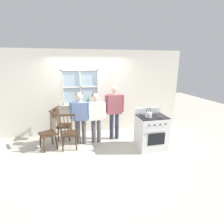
{
  "coord_description": "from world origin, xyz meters",
  "views": [
    {
      "loc": [
        -0.58,
        -4.31,
        2.28
      ],
      "look_at": [
        0.48,
        0.15,
        1.0
      ],
      "focal_mm": 28.0,
      "sensor_mm": 36.0,
      "label": 1
    }
  ],
  "objects_px": {
    "chair_center_cluster": "(69,133)",
    "stove": "(151,132)",
    "person_elderly_left": "(80,113)",
    "handbag": "(55,112)",
    "kettle": "(148,114)",
    "potted_plant": "(88,102)",
    "person_adult_right": "(114,108)",
    "person_teen_center": "(96,114)",
    "chair_by_window": "(63,125)",
    "chair_near_wall": "(48,133)"
  },
  "relations": [
    {
      "from": "chair_by_window",
      "to": "handbag",
      "type": "relative_size",
      "value": 3.36
    },
    {
      "from": "person_teen_center",
      "to": "chair_by_window",
      "type": "bearing_deg",
      "value": 153.15
    },
    {
      "from": "chair_by_window",
      "to": "chair_near_wall",
      "type": "bearing_deg",
      "value": 156.13
    },
    {
      "from": "chair_by_window",
      "to": "chair_center_cluster",
      "type": "relative_size",
      "value": 1.0
    },
    {
      "from": "chair_center_cluster",
      "to": "handbag",
      "type": "relative_size",
      "value": 3.36
    },
    {
      "from": "person_teen_center",
      "to": "potted_plant",
      "type": "xyz_separation_m",
      "value": [
        -0.12,
        0.84,
        0.18
      ]
    },
    {
      "from": "chair_by_window",
      "to": "stove",
      "type": "height_order",
      "value": "stove"
    },
    {
      "from": "chair_center_cluster",
      "to": "person_elderly_left",
      "type": "bearing_deg",
      "value": -142.69
    },
    {
      "from": "person_elderly_left",
      "to": "handbag",
      "type": "distance_m",
      "value": 0.9
    },
    {
      "from": "person_elderly_left",
      "to": "person_teen_center",
      "type": "distance_m",
      "value": 0.44
    },
    {
      "from": "stove",
      "to": "potted_plant",
      "type": "relative_size",
      "value": 3.99
    },
    {
      "from": "chair_by_window",
      "to": "potted_plant",
      "type": "height_order",
      "value": "potted_plant"
    },
    {
      "from": "kettle",
      "to": "potted_plant",
      "type": "xyz_separation_m",
      "value": [
        -1.36,
        1.66,
        0.04
      ]
    },
    {
      "from": "chair_near_wall",
      "to": "kettle",
      "type": "xyz_separation_m",
      "value": [
        2.57,
        -0.74,
        0.58
      ]
    },
    {
      "from": "person_elderly_left",
      "to": "kettle",
      "type": "xyz_separation_m",
      "value": [
        1.68,
        -0.83,
        0.09
      ]
    },
    {
      "from": "person_adult_right",
      "to": "handbag",
      "type": "height_order",
      "value": "person_adult_right"
    },
    {
      "from": "person_elderly_left",
      "to": "person_adult_right",
      "type": "bearing_deg",
      "value": 15.3
    },
    {
      "from": "person_adult_right",
      "to": "kettle",
      "type": "height_order",
      "value": "person_adult_right"
    },
    {
      "from": "chair_center_cluster",
      "to": "handbag",
      "type": "xyz_separation_m",
      "value": [
        -0.4,
        0.75,
        0.41
      ]
    },
    {
      "from": "person_elderly_left",
      "to": "chair_near_wall",
      "type": "bearing_deg",
      "value": -165.97
    },
    {
      "from": "person_adult_right",
      "to": "stove",
      "type": "bearing_deg",
      "value": -42.34
    },
    {
      "from": "chair_center_cluster",
      "to": "handbag",
      "type": "distance_m",
      "value": 0.94
    },
    {
      "from": "chair_near_wall",
      "to": "person_elderly_left",
      "type": "relative_size",
      "value": 0.68
    },
    {
      "from": "kettle",
      "to": "person_teen_center",
      "type": "bearing_deg",
      "value": 146.32
    },
    {
      "from": "stove",
      "to": "potted_plant",
      "type": "xyz_separation_m",
      "value": [
        -1.53,
        1.53,
        0.59
      ]
    },
    {
      "from": "chair_by_window",
      "to": "chair_center_cluster",
      "type": "height_order",
      "value": "same"
    },
    {
      "from": "chair_by_window",
      "to": "person_teen_center",
      "type": "distance_m",
      "value": 1.14
    },
    {
      "from": "person_elderly_left",
      "to": "potted_plant",
      "type": "relative_size",
      "value": 5.59
    },
    {
      "from": "chair_center_cluster",
      "to": "person_adult_right",
      "type": "height_order",
      "value": "person_adult_right"
    },
    {
      "from": "person_teen_center",
      "to": "handbag",
      "type": "height_order",
      "value": "person_teen_center"
    },
    {
      "from": "kettle",
      "to": "chair_near_wall",
      "type": "bearing_deg",
      "value": 163.82
    },
    {
      "from": "chair_center_cluster",
      "to": "stove",
      "type": "relative_size",
      "value": 0.95
    },
    {
      "from": "chair_by_window",
      "to": "potted_plant",
      "type": "relative_size",
      "value": 3.8
    },
    {
      "from": "chair_by_window",
      "to": "person_elderly_left",
      "type": "distance_m",
      "value": 0.84
    },
    {
      "from": "chair_center_cluster",
      "to": "kettle",
      "type": "relative_size",
      "value": 4.18
    },
    {
      "from": "chair_near_wall",
      "to": "person_adult_right",
      "type": "height_order",
      "value": "person_adult_right"
    },
    {
      "from": "kettle",
      "to": "potted_plant",
      "type": "relative_size",
      "value": 0.91
    },
    {
      "from": "chair_by_window",
      "to": "chair_near_wall",
      "type": "distance_m",
      "value": 0.67
    },
    {
      "from": "chair_center_cluster",
      "to": "stove",
      "type": "bearing_deg",
      "value": 170.35
    },
    {
      "from": "handbag",
      "to": "person_teen_center",
      "type": "bearing_deg",
      "value": -23.71
    },
    {
      "from": "potted_plant",
      "to": "chair_center_cluster",
      "type": "bearing_deg",
      "value": -121.53
    },
    {
      "from": "stove",
      "to": "kettle",
      "type": "xyz_separation_m",
      "value": [
        -0.17,
        -0.13,
        0.55
      ]
    },
    {
      "from": "potted_plant",
      "to": "person_adult_right",
      "type": "bearing_deg",
      "value": -45.57
    },
    {
      "from": "person_teen_center",
      "to": "person_adult_right",
      "type": "distance_m",
      "value": 0.6
    },
    {
      "from": "person_elderly_left",
      "to": "person_adult_right",
      "type": "distance_m",
      "value": 1.03
    },
    {
      "from": "kettle",
      "to": "chair_center_cluster",
      "type": "bearing_deg",
      "value": 163.57
    },
    {
      "from": "chair_by_window",
      "to": "kettle",
      "type": "height_order",
      "value": "kettle"
    },
    {
      "from": "chair_by_window",
      "to": "chair_near_wall",
      "type": "height_order",
      "value": "same"
    },
    {
      "from": "person_elderly_left",
      "to": "person_teen_center",
      "type": "height_order",
      "value": "person_elderly_left"
    },
    {
      "from": "person_adult_right",
      "to": "kettle",
      "type": "bearing_deg",
      "value": -52.95
    }
  ]
}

